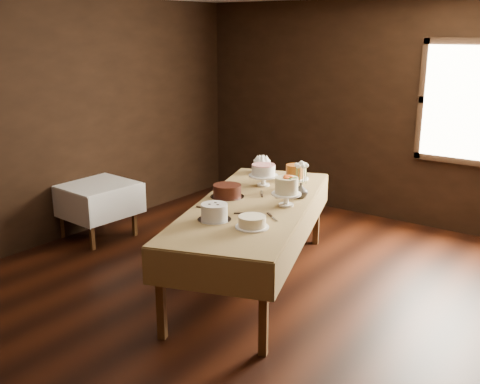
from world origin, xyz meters
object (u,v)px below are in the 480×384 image
cake_server_e (212,209)px  cake_chocolate (227,192)px  cake_swirl (214,213)px  cake_server_a (252,214)px  flower_vase (301,191)px  cake_server_b (274,219)px  cake_caramel (294,179)px  cake_cream (252,222)px  cake_server_d (292,197)px  display_table (253,209)px  cake_lattice (263,176)px  cake_server_c (262,193)px  cake_speckled (297,174)px  cake_meringue (262,167)px  cake_flowers (286,193)px  side_table (96,190)px

cake_server_e → cake_chocolate: bearing=94.4°
cake_swirl → cake_server_a: size_ratio=1.36×
cake_server_a → cake_server_e: bearing=160.2°
flower_vase → cake_server_b: bearing=-78.1°
cake_server_e → flower_vase: (0.46, 0.81, 0.07)m
cake_caramel → cake_cream: bearing=-75.1°
cake_server_b → cake_server_d: 0.70m
cake_server_d → display_table: bearing=-162.1°
cake_swirl → flower_vase: bearing=76.5°
cake_lattice → cake_server_d: (0.47, -0.19, -0.10)m
cake_server_c → cake_server_e: same height
cake_speckled → display_table: bearing=-82.3°
cake_server_d → cake_chocolate: bearing=172.2°
cake_meringue → cake_chocolate: bearing=-74.4°
cake_server_c → cake_server_e: 0.72m
cake_server_b → flower_vase: bearing=138.4°
cake_swirl → cake_server_d: cake_swirl is taller
cake_chocolate → cake_server_d: size_ratio=1.61×
cake_swirl → cake_server_a: cake_swirl is taller
cake_cream → cake_server_d: cake_cream is taller
cake_cream → cake_server_b: cake_cream is taller
cake_flowers → cake_server_d: 0.31m
cake_swirl → cake_server_e: (-0.21, 0.23, -0.07)m
flower_vase → cake_server_e: bearing=-119.9°
cake_swirl → display_table: bearing=92.0°
side_table → cake_caramel: bearing=16.6°
cake_swirl → cake_server_e: cake_swirl is taller
cake_speckled → cake_caramel: size_ratio=1.08×
cake_server_d → cake_flowers: bearing=-114.3°
cake_caramel → cake_swirl: cake_caramel is taller
cake_speckled → cake_server_b: cake_speckled is taller
cake_server_b → cake_flowers: bearing=143.8°
display_table → cake_server_c: bearing=111.8°
cake_cream → flower_vase: size_ratio=2.10×
cake_meringue → flower_vase: bearing=-34.6°
cake_server_a → cake_server_e: same height
cake_swirl → cake_server_e: 0.32m
cake_server_e → cake_caramel: bearing=62.6°
cake_flowers → flower_vase: cake_flowers is taller
cake_flowers → cake_server_a: cake_flowers is taller
cake_server_b → flower_vase: (-0.15, 0.70, 0.07)m
cake_caramel → cake_server_a: (0.12, -0.92, -0.11)m
cake_server_c → cake_server_b: bearing=-174.2°
cake_chocolate → cake_cream: cake_chocolate is taller
cake_cream → cake_server_b: size_ratio=1.30×
cake_server_b → cake_caramel: bearing=147.5°
cake_meringue → cake_server_d: 1.02m
cake_server_c → side_table: bearing=64.4°
cake_caramel → cake_swirl: (-0.05, -1.26, -0.05)m
cake_lattice → cake_swirl: bearing=-76.0°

